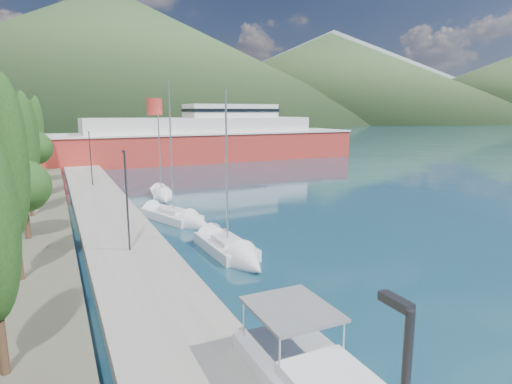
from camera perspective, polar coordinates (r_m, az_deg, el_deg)
ground at (r=133.75m, az=-19.96°, el=6.20°), size 1400.00×1400.00×0.00m
quay at (r=39.98m, az=-19.41°, el=-2.49°), size 5.00×88.00×0.80m
hills_far at (r=653.01m, az=-12.34°, el=16.53°), size 1480.00×900.00×180.00m
hills_near at (r=402.93m, az=-9.67°, el=16.32°), size 1010.00×520.00×115.00m
tree_row at (r=46.15m, az=-27.91°, el=5.40°), size 4.02×62.57×10.82m
lamp_posts at (r=27.70m, az=-17.21°, el=-0.25°), size 0.15×48.58×6.06m
sailboat_near at (r=26.88m, az=-2.46°, el=-8.45°), size 2.63×7.97×11.34m
sailboat_mid at (r=35.61m, az=-9.39°, el=-3.76°), size 5.09×8.97×12.53m
sailboat_far at (r=46.01m, az=-12.32°, el=-0.60°), size 2.84×6.73×9.59m
ferry at (r=80.91m, az=-7.27°, el=6.77°), size 60.19×13.49×11.92m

